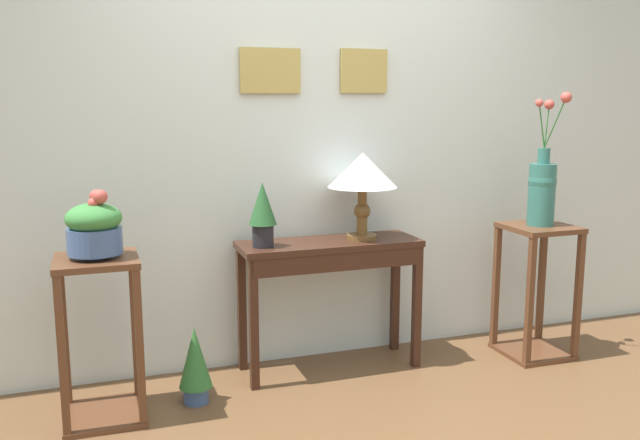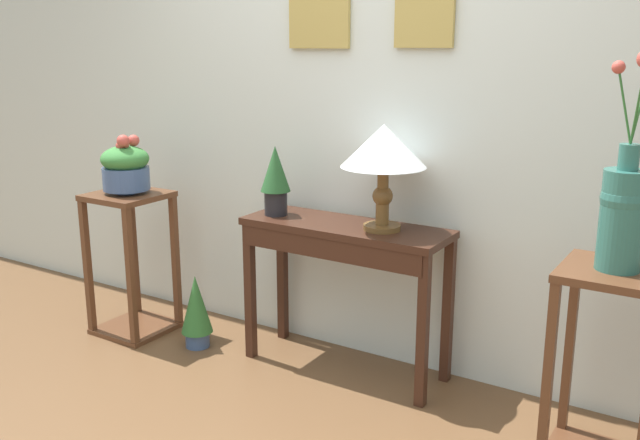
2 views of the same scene
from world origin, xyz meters
TOP-DOWN VIEW (x-y plane):
  - back_wall_with_art at (-0.00, 1.48)m, footprint 9.00×0.13m
  - console_table at (0.00, 1.20)m, footprint 1.03×0.35m
  - table_lamp at (0.20, 1.22)m, footprint 0.39×0.39m
  - potted_plant_on_console at (-0.39, 1.19)m, footprint 0.15×0.15m
  - pedestal_stand_left at (-1.25, 1.00)m, footprint 0.38×0.38m
  - planter_bowl_wide_left at (-1.25, 1.00)m, footprint 0.26×0.26m
  - pedestal_stand_right at (1.26, 1.01)m, footprint 0.38×0.38m
  - flower_vase_tall_right at (1.26, 1.01)m, footprint 0.17×0.23m
  - potted_plant_floor at (-0.80, 1.02)m, footprint 0.17×0.17m

SIDE VIEW (x-z plane):
  - potted_plant_floor at x=-0.80m, z-range 0.02..0.42m
  - pedestal_stand_left at x=-1.25m, z-range 0.00..0.81m
  - pedestal_stand_right at x=1.26m, z-range 0.00..0.81m
  - console_table at x=0.00m, z-range 0.25..1.00m
  - planter_bowl_wide_left at x=-1.25m, z-range 0.79..1.11m
  - potted_plant_on_console at x=-0.39m, z-range 0.77..1.13m
  - flower_vase_tall_right at x=1.26m, z-range 0.65..1.43m
  - table_lamp at x=0.20m, z-range 0.88..1.37m
  - back_wall_with_art at x=0.00m, z-range 0.00..2.80m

